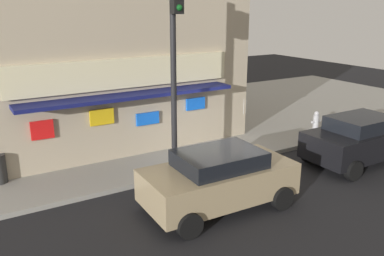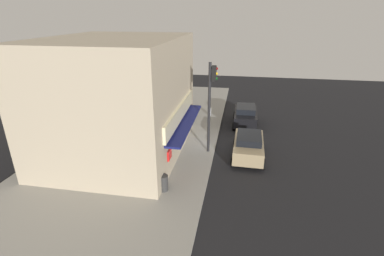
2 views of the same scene
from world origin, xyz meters
name	(u,v)px [view 1 (image 1 of 2)]	position (x,y,z in m)	size (l,w,h in m)	color
ground_plane	(219,168)	(0.00, 0.00, 0.00)	(49.26, 49.26, 0.00)	black
sidewalk	(147,125)	(0.00, 5.64, 0.07)	(32.84, 11.28, 0.14)	gray
corner_building	(88,41)	(-2.24, 6.18, 3.84)	(10.15, 8.81, 7.41)	tan
traffic_light	(175,50)	(-1.43, 0.33, 3.93)	(0.32, 0.58, 5.98)	black
fire_hydrant	(316,121)	(5.82, 1.18, 0.53)	(0.49, 0.25, 0.80)	#B2B2B7
pedestrian	(239,111)	(2.67, 2.47, 1.10)	(0.55, 0.51, 1.73)	black
parked_car_black	(359,139)	(4.39, -2.02, 0.86)	(3.92, 2.05, 1.65)	black
parked_car_tan	(219,178)	(-1.55, -2.24, 0.84)	(4.05, 2.15, 1.60)	#9E8966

